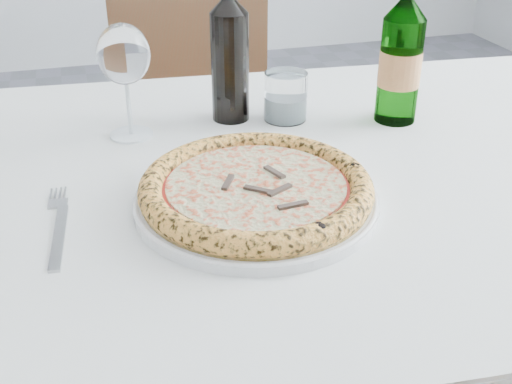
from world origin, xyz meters
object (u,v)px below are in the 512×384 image
at_px(wine_bottle, 230,56).
at_px(beer_bottle, 401,59).
at_px(chair_far, 191,121).
at_px(pizza, 256,188).
at_px(dining_table, 238,220).
at_px(plate, 256,199).
at_px(tumbler, 285,99).
at_px(wine_glass, 124,57).

bearing_deg(wine_bottle, beer_bottle, -17.35).
relative_size(chair_far, pizza, 2.97).
distance_m(dining_table, plate, 0.14).
xyz_separation_m(chair_far, pizza, (-0.06, -0.84, 0.25)).
xyz_separation_m(pizza, wine_bottle, (0.04, 0.31, 0.09)).
relative_size(dining_table, tumbler, 19.06).
bearing_deg(pizza, tumbler, 64.41).
bearing_deg(beer_bottle, tumbler, 162.89).
height_order(pizza, beer_bottle, beer_bottle).
bearing_deg(tumbler, beer_bottle, -17.11).
distance_m(chair_far, wine_glass, 0.70).
relative_size(plate, wine_glass, 1.76).
relative_size(dining_table, plate, 4.87).
distance_m(dining_table, pizza, 0.15).
distance_m(pizza, tumbler, 0.31).
xyz_separation_m(dining_table, plate, (0.00, -0.10, 0.09)).
distance_m(tumbler, wine_bottle, 0.12).
bearing_deg(beer_bottle, wine_bottle, 162.65).
bearing_deg(wine_bottle, pizza, -97.79).
bearing_deg(wine_bottle, wine_glass, -171.01).
bearing_deg(plate, wine_bottle, 82.21).
xyz_separation_m(dining_table, wine_bottle, (0.04, 0.21, 0.20)).
height_order(chair_far, tumbler, chair_far).
distance_m(plate, pizza, 0.02).
bearing_deg(pizza, plate, -32.01).
distance_m(beer_bottle, wine_bottle, 0.29).
relative_size(plate, beer_bottle, 1.19).
bearing_deg(dining_table, beer_bottle, 21.02).
height_order(dining_table, beer_bottle, beer_bottle).
height_order(wine_glass, tumbler, wine_glass).
bearing_deg(wine_glass, tumbler, -0.25).
bearing_deg(chair_far, pizza, -94.27).
relative_size(beer_bottle, wine_bottle, 1.04).
relative_size(pizza, wine_glass, 1.67).
distance_m(plate, beer_bottle, 0.40).
bearing_deg(chair_far, beer_bottle, -67.81).
bearing_deg(tumbler, wine_glass, 179.75).
distance_m(chair_far, wine_bottle, 0.63).
distance_m(tumbler, beer_bottle, 0.21).
xyz_separation_m(wine_glass, tumbler, (0.27, -0.00, -0.10)).
bearing_deg(plate, pizza, 147.99).
distance_m(dining_table, beer_bottle, 0.39).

